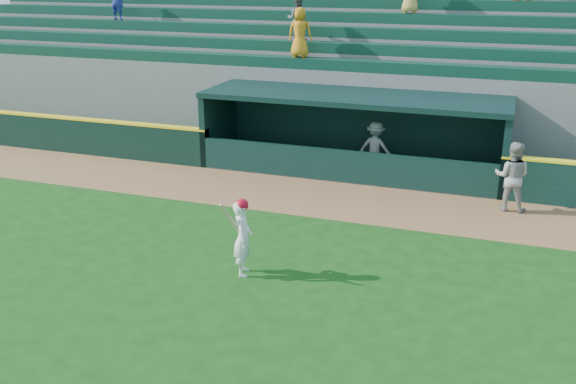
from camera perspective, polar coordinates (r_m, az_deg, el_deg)
name	(u,v)px	position (r m, az deg, el deg)	size (l,w,h in m)	color
ground	(263,273)	(13.76, -2.24, -7.21)	(120.00, 120.00, 0.00)	#134110
warning_track	(327,199)	(18.03, 3.49, -0.60)	(40.00, 3.00, 0.01)	brown
field_wall_left	(14,130)	(25.24, -23.20, 5.09)	(15.50, 0.30, 1.20)	black
wall_stripe_left	(11,113)	(25.11, -23.38, 6.48)	(15.50, 0.32, 0.06)	yellow
dugout_player_front	(512,176)	(17.90, 19.29, 1.31)	(0.91, 0.71, 1.88)	gray
dugout_player_inside	(375,147)	(20.27, 7.77, 3.94)	(1.06, 0.61, 1.65)	#9F9F9A
dugout	(355,127)	(20.52, 5.99, 5.75)	(9.40, 2.80, 2.46)	slate
stands	(386,73)	(24.71, 8.67, 10.41)	(34.50, 6.25, 7.48)	slate
batter_at_plate	(243,236)	(13.41, -4.05, -3.96)	(0.59, 0.80, 1.70)	white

